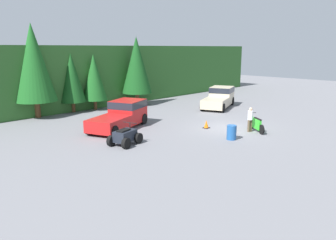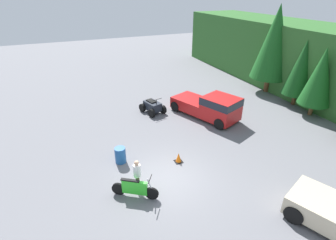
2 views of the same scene
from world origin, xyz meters
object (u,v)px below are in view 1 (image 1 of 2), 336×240
pickup_truck_second (220,97)px  steel_barrel (232,132)px  rider_person (250,119)px  quad_atv (125,137)px  dirt_bike (256,125)px  traffic_cone (206,125)px  pickup_truck_red (122,114)px

pickup_truck_second → steel_barrel: (-8.75, -7.17, -0.50)m
pickup_truck_second → rider_person: 9.40m
pickup_truck_second → quad_atv: bearing=171.6°
dirt_bike → rider_person: bearing=90.4°
dirt_bike → traffic_cone: dirt_bike is taller
pickup_truck_red → rider_person: (5.14, -7.00, -0.06)m
dirt_bike → quad_atv: quad_atv is taller
dirt_bike → quad_atv: bearing=98.7°
pickup_truck_second → dirt_bike: bearing=-151.7°
dirt_bike → steel_barrel: bearing=123.0°
pickup_truck_red → traffic_cone: pickup_truck_red is taller
pickup_truck_second → traffic_cone: pickup_truck_second is taller
pickup_truck_red → dirt_bike: bearing=-74.4°
rider_person → traffic_cone: 3.00m
traffic_cone → pickup_truck_red: bearing=131.9°
rider_person → steel_barrel: size_ratio=1.85×
dirt_bike → rider_person: 0.62m
rider_person → steel_barrel: bearing=111.0°
rider_person → quad_atv: bearing=81.5°
pickup_truck_second → steel_barrel: size_ratio=6.21×
pickup_truck_second → dirt_bike: pickup_truck_second is taller
pickup_truck_red → dirt_bike: pickup_truck_red is taller
dirt_bike → pickup_truck_second: bearing=-5.4°
pickup_truck_red → traffic_cone: bearing=-69.7°
dirt_bike → rider_person: size_ratio=1.14×
pickup_truck_red → steel_barrel: size_ratio=6.14×
traffic_cone → steel_barrel: bearing=-112.9°
quad_atv → rider_person: bearing=-40.1°
pickup_truck_red → quad_atv: bearing=-147.4°
pickup_truck_second → rider_person: size_ratio=3.36×
traffic_cone → steel_barrel: 3.11m
dirt_bike → traffic_cone: size_ratio=3.36×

